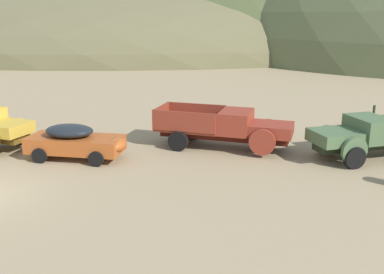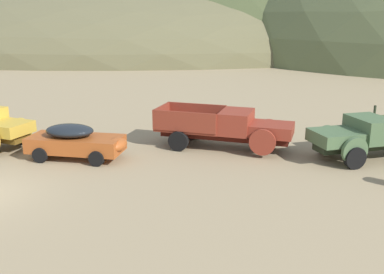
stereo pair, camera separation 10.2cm
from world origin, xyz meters
name	(u,v)px [view 1 (the left image)]	position (x,y,z in m)	size (l,w,h in m)	color
hill_distant	(117,46)	(-11.21, 75.25, 0.00)	(118.15, 80.37, 26.91)	brown
hill_center	(281,48)	(20.89, 70.70, 0.00)	(84.15, 58.88, 40.93)	#4C5633
car_oxide_orange	(78,141)	(2.43, 4.42, 0.81)	(4.62, 2.31, 1.57)	#A34C1E
truck_rust_red	(231,128)	(9.35, 6.31, 1.03)	(6.80, 3.57, 1.91)	#42140D
truck_weathered_green	(370,136)	(15.54, 5.28, 1.01)	(6.82, 4.12, 2.16)	#232B1B
bush_front_left	(209,131)	(8.23, 8.96, 0.16)	(0.79, 0.76, 0.59)	#4C8438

